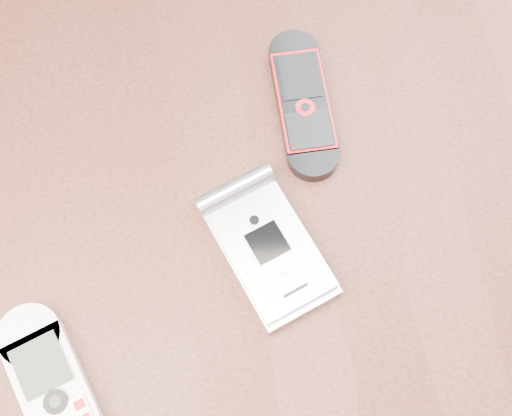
# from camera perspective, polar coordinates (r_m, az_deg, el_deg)

# --- Properties ---
(ground) EXTENTS (4.00, 4.00, 0.00)m
(ground) POSITION_cam_1_polar(r_m,az_deg,el_deg) (1.27, -0.23, -12.50)
(ground) COLOR #472B19
(ground) RESTS_ON ground
(table) EXTENTS (1.20, 0.80, 0.75)m
(table) POSITION_cam_1_polar(r_m,az_deg,el_deg) (0.64, -0.45, -3.80)
(table) COLOR black
(table) RESTS_ON ground
(nokia_white) EXTENTS (0.09, 0.14, 0.02)m
(nokia_white) POSITION_cam_1_polar(r_m,az_deg,el_deg) (0.52, -15.73, -14.29)
(nokia_white) COLOR white
(nokia_white) RESTS_ON table
(nokia_black_red) EXTENTS (0.04, 0.13, 0.01)m
(nokia_black_red) POSITION_cam_1_polar(r_m,az_deg,el_deg) (0.57, 3.78, 8.40)
(nokia_black_red) COLOR black
(nokia_black_red) RESTS_ON table
(motorola_razr) EXTENTS (0.10, 0.13, 0.02)m
(motorola_razr) POSITION_cam_1_polar(r_m,az_deg,el_deg) (0.52, 1.08, -3.34)
(motorola_razr) COLOR silver
(motorola_razr) RESTS_ON table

